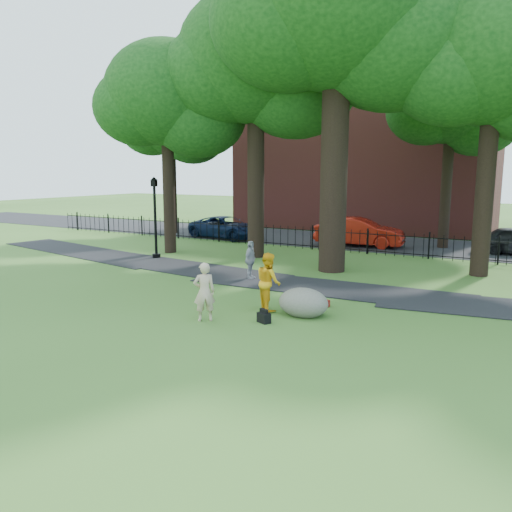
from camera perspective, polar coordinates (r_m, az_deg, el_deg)
The scene contains 16 objects.
ground at distance 15.07m, azimuth -0.99°, elevation -6.27°, with size 120.00×120.00×0.00m, color #375D20.
footpath at distance 18.06m, azimuth 8.06°, elevation -3.68°, with size 36.00×2.60×0.03m, color black.
street at distance 29.71m, azimuth 14.81°, elevation 1.34°, with size 80.00×7.00×0.02m, color black.
iron_fence at distance 25.81m, azimuth 12.60°, elevation 1.56°, with size 44.00×0.04×1.20m.
brick_building at distance 38.26m, azimuth 12.41°, elevation 12.24°, with size 18.00×8.00×12.00m, color maroon.
big_tree at distance 21.72m, azimuth 9.81°, elevation 25.59°, with size 10.08×8.61×14.37m.
tree_row at distance 22.35m, azimuth 11.84°, elevation 19.83°, with size 26.82×7.96×12.42m.
woman at distance 13.95m, azimuth -5.92°, elevation -4.09°, with size 0.61×0.40×1.66m, color #D0B08F.
man at distance 14.96m, azimuth 1.44°, elevation -2.93°, with size 0.85×0.66×1.75m, color #EAA213.
pedestrian at distance 19.22m, azimuth -0.64°, elevation -0.48°, with size 0.88×0.37×1.50m, color #98989C.
boulder at distance 14.55m, azimuth 5.43°, elevation -5.12°, with size 1.48×1.12×0.87m, color #625C52.
lamppost at distance 24.29m, azimuth -11.44°, elevation 4.21°, with size 0.39×0.39×3.89m.
backpack at distance 13.88m, azimuth 0.91°, elevation -7.07°, with size 0.37×0.23×0.28m, color black.
red_bag at distance 15.64m, azimuth 7.80°, elevation -5.36°, with size 0.31×0.20×0.21m, color maroon.
red_sedan at distance 28.33m, azimuth 11.73°, elevation 2.69°, with size 1.69×4.83×1.59m, color #9B170B.
navy_van at distance 31.12m, azimuth -3.40°, elevation 3.27°, with size 2.26×4.90×1.36m, color #0A1736.
Camera 1 is at (7.33, -12.49, 4.14)m, focal length 35.00 mm.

